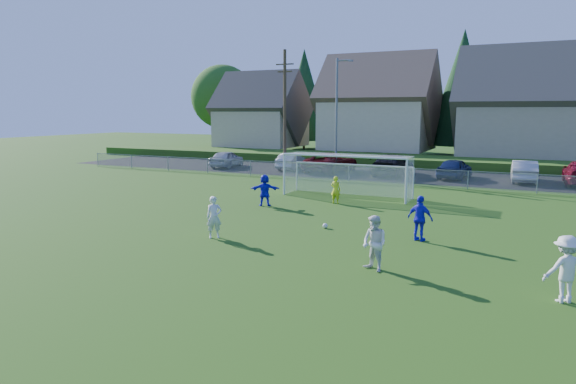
% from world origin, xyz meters
% --- Properties ---
extents(ground, '(160.00, 160.00, 0.00)m').
position_xyz_m(ground, '(0.00, 0.00, 0.00)').
color(ground, '#193D0C').
rests_on(ground, ground).
extents(asphalt_lot, '(60.00, 60.00, 0.00)m').
position_xyz_m(asphalt_lot, '(0.00, 27.50, 0.01)').
color(asphalt_lot, black).
rests_on(asphalt_lot, ground).
extents(grass_embankment, '(70.00, 6.00, 0.80)m').
position_xyz_m(grass_embankment, '(0.00, 35.00, 0.40)').
color(grass_embankment, '#1E420F').
rests_on(grass_embankment, ground).
extents(soccer_ball, '(0.22, 0.22, 0.22)m').
position_xyz_m(soccer_ball, '(1.90, 7.72, 0.11)').
color(soccer_ball, white).
rests_on(soccer_ball, ground).
extents(player_white_a, '(0.71, 0.70, 1.66)m').
position_xyz_m(player_white_a, '(-1.42, 4.27, 0.83)').
color(player_white_a, silver).
rests_on(player_white_a, ground).
extents(player_white_b, '(1.07, 1.00, 1.76)m').
position_xyz_m(player_white_b, '(5.46, 2.91, 0.88)').
color(player_white_b, silver).
rests_on(player_white_b, ground).
extents(player_white_c, '(1.33, 1.15, 1.79)m').
position_xyz_m(player_white_c, '(10.70, 2.48, 0.89)').
color(player_white_c, silver).
rests_on(player_white_c, ground).
extents(player_blue_a, '(1.11, 0.70, 1.76)m').
position_xyz_m(player_blue_a, '(5.97, 7.31, 0.88)').
color(player_blue_a, '#1916CE').
rests_on(player_blue_a, ground).
extents(player_blue_b, '(1.62, 1.08, 1.68)m').
position_xyz_m(player_blue_b, '(-2.93, 11.24, 0.84)').
color(player_blue_b, '#1916CE').
rests_on(player_blue_b, ground).
extents(goalkeeper, '(0.56, 0.38, 1.50)m').
position_xyz_m(goalkeeper, '(0.20, 13.50, 0.75)').
color(goalkeeper, '#CEE61B').
rests_on(goalkeeper, ground).
extents(car_a, '(2.28, 4.54, 1.48)m').
position_xyz_m(car_a, '(-15.02, 26.43, 0.74)').
color(car_a, '#ABAEB3').
rests_on(car_a, ground).
extents(car_b, '(1.99, 4.34, 1.38)m').
position_xyz_m(car_b, '(-9.10, 27.36, 0.69)').
color(car_b, '#B9B9B9').
rests_on(car_b, ground).
extents(car_c, '(3.26, 6.06, 1.61)m').
position_xyz_m(car_c, '(-5.22, 26.85, 0.81)').
color(car_c, '#4E080A').
rests_on(car_c, ground).
extents(car_d, '(2.32, 5.69, 1.65)m').
position_xyz_m(car_d, '(-0.20, 27.03, 0.82)').
color(car_d, black).
rests_on(car_d, ground).
extents(car_e, '(2.30, 4.58, 1.50)m').
position_xyz_m(car_e, '(4.46, 27.09, 0.75)').
color(car_e, '#15214B').
rests_on(car_e, ground).
extents(car_f, '(1.92, 4.74, 1.53)m').
position_xyz_m(car_f, '(9.13, 27.33, 0.76)').
color(car_f, '#B7B7B7').
rests_on(car_f, ground).
extents(soccer_goal, '(7.42, 1.90, 2.50)m').
position_xyz_m(soccer_goal, '(0.00, 16.05, 1.63)').
color(soccer_goal, white).
rests_on(soccer_goal, ground).
extents(chainlink_fence, '(52.06, 0.06, 1.20)m').
position_xyz_m(chainlink_fence, '(0.00, 22.00, 0.63)').
color(chainlink_fence, gray).
rests_on(chainlink_fence, ground).
extents(streetlight, '(1.38, 0.18, 9.00)m').
position_xyz_m(streetlight, '(-4.45, 26.00, 4.84)').
color(streetlight, slate).
rests_on(streetlight, ground).
extents(utility_pole, '(1.60, 0.26, 10.00)m').
position_xyz_m(utility_pole, '(-9.50, 27.00, 5.15)').
color(utility_pole, '#473321').
rests_on(utility_pole, ground).
extents(houses_row, '(53.90, 11.45, 13.27)m').
position_xyz_m(houses_row, '(1.97, 42.46, 7.33)').
color(houses_row, tan).
rests_on(houses_row, ground).
extents(tree_row, '(65.98, 12.36, 13.80)m').
position_xyz_m(tree_row, '(1.04, 48.74, 6.91)').
color(tree_row, '#382616').
rests_on(tree_row, ground).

